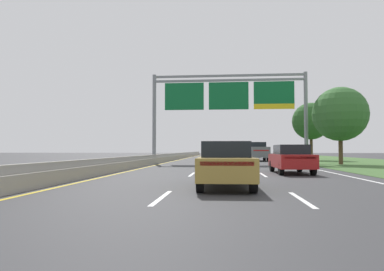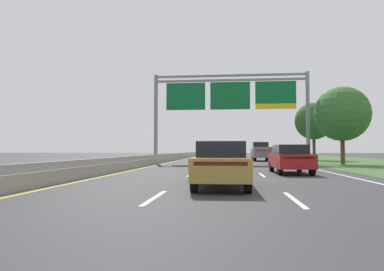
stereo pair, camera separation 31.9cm
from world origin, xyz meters
The scene contains 11 objects.
ground_plane centered at (0.00, 35.00, 0.00)m, with size 220.00×220.00×0.00m, color #333335.
lane_striping centered at (0.00, 34.54, 0.00)m, with size 11.96×106.00×0.01m.
grass_verge_right centered at (13.95, 35.00, 0.01)m, with size 14.00×110.00×0.02m, color #3D602D.
median_barrier_concrete centered at (-6.60, 35.00, 0.35)m, with size 0.60×110.00×0.85m.
overhead_sign_gantry centered at (0.30, 35.21, 6.21)m, with size 15.06×0.42×8.77m.
pickup_truck_grey centered at (3.88, 42.65, 1.07)m, with size 2.01×5.40×2.20m.
car_darkgreen_centre_lane_sedan centered at (0.02, 55.59, 0.82)m, with size 1.89×4.43×1.57m.
car_gold_centre_lane_sedan centered at (-0.11, 13.21, 0.82)m, with size 1.88×4.43×1.57m.
car_red_right_lane_sedan centered at (3.50, 20.80, 0.82)m, with size 1.90×4.43×1.57m.
roadside_tree_mid centered at (10.01, 32.80, 4.42)m, with size 4.75×4.75×6.81m.
roadside_tree_far centered at (10.62, 45.72, 4.84)m, with size 4.60×4.60×7.15m.
Camera 2 is at (0.16, 1.07, 1.30)m, focal length 32.88 mm.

